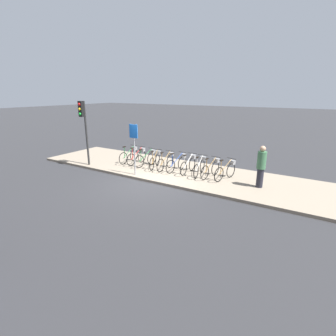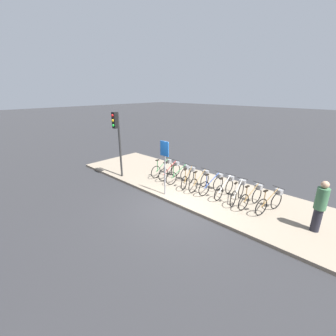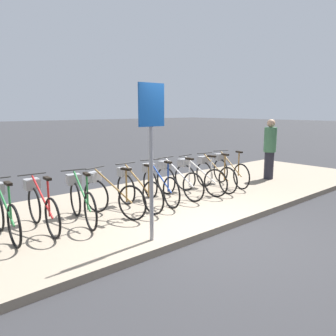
{
  "view_description": "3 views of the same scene",
  "coord_description": "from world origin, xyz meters",
  "px_view_note": "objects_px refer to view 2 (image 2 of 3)",
  "views": [
    {
      "loc": [
        6.32,
        -8.63,
        3.8
      ],
      "look_at": [
        0.5,
        0.68,
        0.57
      ],
      "focal_mm": 28.0,
      "sensor_mm": 36.0,
      "label": 1
    },
    {
      "loc": [
        4.95,
        -5.93,
        4.29
      ],
      "look_at": [
        -1.05,
        0.49,
        1.25
      ],
      "focal_mm": 24.0,
      "sensor_mm": 36.0,
      "label": 2
    },
    {
      "loc": [
        -3.91,
        -3.38,
        2.05
      ],
      "look_at": [
        0.41,
        1.61,
        0.87
      ],
      "focal_mm": 35.0,
      "sensor_mm": 36.0,
      "label": 3
    }
  ],
  "objects_px": {
    "parked_bicycle_5": "(213,183)",
    "parked_bicycle_3": "(189,177)",
    "parked_bicycle_1": "(171,170)",
    "parked_bicycle_9": "(271,201)",
    "parked_bicycle_2": "(180,174)",
    "parked_bicycle_8": "(252,196)",
    "pedestrian": "(320,205)",
    "parked_bicycle_7": "(238,191)",
    "sign_post": "(165,159)",
    "parked_bicycle_4": "(200,180)",
    "parked_bicycle_6": "(225,187)",
    "traffic_light": "(117,131)",
    "parked_bicycle_0": "(163,168)"
  },
  "relations": [
    {
      "from": "parked_bicycle_5",
      "to": "pedestrian",
      "type": "relative_size",
      "value": 0.9
    },
    {
      "from": "parked_bicycle_8",
      "to": "traffic_light",
      "type": "bearing_deg",
      "value": -165.65
    },
    {
      "from": "parked_bicycle_8",
      "to": "parked_bicycle_9",
      "type": "height_order",
      "value": "same"
    },
    {
      "from": "parked_bicycle_1",
      "to": "parked_bicycle_3",
      "type": "distance_m",
      "value": 1.22
    },
    {
      "from": "parked_bicycle_2",
      "to": "parked_bicycle_9",
      "type": "distance_m",
      "value": 4.18
    },
    {
      "from": "parked_bicycle_9",
      "to": "traffic_light",
      "type": "distance_m",
      "value": 7.33
    },
    {
      "from": "parked_bicycle_5",
      "to": "pedestrian",
      "type": "xyz_separation_m",
      "value": [
        3.87,
        -0.21,
        0.46
      ]
    },
    {
      "from": "parked_bicycle_2",
      "to": "pedestrian",
      "type": "relative_size",
      "value": 0.89
    },
    {
      "from": "parked_bicycle_7",
      "to": "sign_post",
      "type": "bearing_deg",
      "value": -148.57
    },
    {
      "from": "pedestrian",
      "to": "parked_bicycle_9",
      "type": "bearing_deg",
      "value": 169.92
    },
    {
      "from": "pedestrian",
      "to": "parked_bicycle_7",
      "type": "bearing_deg",
      "value": 175.59
    },
    {
      "from": "parked_bicycle_6",
      "to": "parked_bicycle_9",
      "type": "relative_size",
      "value": 1.03
    },
    {
      "from": "parked_bicycle_4",
      "to": "parked_bicycle_6",
      "type": "xyz_separation_m",
      "value": [
        1.17,
        0.11,
        0.0
      ]
    },
    {
      "from": "parked_bicycle_4",
      "to": "parked_bicycle_7",
      "type": "height_order",
      "value": "same"
    },
    {
      "from": "parked_bicycle_8",
      "to": "parked_bicycle_9",
      "type": "distance_m",
      "value": 0.67
    },
    {
      "from": "parked_bicycle_9",
      "to": "parked_bicycle_7",
      "type": "bearing_deg",
      "value": -177.52
    },
    {
      "from": "parked_bicycle_5",
      "to": "parked_bicycle_1",
      "type": "bearing_deg",
      "value": 179.46
    },
    {
      "from": "parked_bicycle_4",
      "to": "parked_bicycle_6",
      "type": "relative_size",
      "value": 1.0
    },
    {
      "from": "parked_bicycle_7",
      "to": "traffic_light",
      "type": "bearing_deg",
      "value": -164.16
    },
    {
      "from": "parked_bicycle_7",
      "to": "traffic_light",
      "type": "distance_m",
      "value": 6.17
    },
    {
      "from": "parked_bicycle_1",
      "to": "traffic_light",
      "type": "xyz_separation_m",
      "value": [
        -2.04,
        -1.62,
        1.91
      ]
    },
    {
      "from": "pedestrian",
      "to": "parked_bicycle_6",
      "type": "bearing_deg",
      "value": 175.44
    },
    {
      "from": "parked_bicycle_5",
      "to": "parked_bicycle_7",
      "type": "distance_m",
      "value": 1.16
    },
    {
      "from": "parked_bicycle_3",
      "to": "pedestrian",
      "type": "relative_size",
      "value": 0.88
    },
    {
      "from": "parked_bicycle_1",
      "to": "parked_bicycle_2",
      "type": "relative_size",
      "value": 1.01
    },
    {
      "from": "parked_bicycle_5",
      "to": "traffic_light",
      "type": "xyz_separation_m",
      "value": [
        -4.48,
        -1.6,
        1.91
      ]
    },
    {
      "from": "parked_bicycle_1",
      "to": "parked_bicycle_5",
      "type": "bearing_deg",
      "value": -0.54
    },
    {
      "from": "parked_bicycle_0",
      "to": "pedestrian",
      "type": "distance_m",
      "value": 6.89
    },
    {
      "from": "parked_bicycle_5",
      "to": "parked_bicycle_6",
      "type": "xyz_separation_m",
      "value": [
        0.57,
        0.05,
        0.0
      ]
    },
    {
      "from": "parked_bicycle_8",
      "to": "sign_post",
      "type": "relative_size",
      "value": 0.65
    },
    {
      "from": "parked_bicycle_2",
      "to": "parked_bicycle_4",
      "type": "relative_size",
      "value": 0.99
    },
    {
      "from": "parked_bicycle_8",
      "to": "pedestrian",
      "type": "xyz_separation_m",
      "value": [
        2.14,
        -0.2,
        0.46
      ]
    },
    {
      "from": "parked_bicycle_4",
      "to": "parked_bicycle_8",
      "type": "height_order",
      "value": "same"
    },
    {
      "from": "parked_bicycle_9",
      "to": "pedestrian",
      "type": "bearing_deg",
      "value": -10.08
    },
    {
      "from": "parked_bicycle_2",
      "to": "parked_bicycle_4",
      "type": "bearing_deg",
      "value": -0.04
    },
    {
      "from": "parked_bicycle_5",
      "to": "parked_bicycle_3",
      "type": "bearing_deg",
      "value": -175.38
    },
    {
      "from": "parked_bicycle_7",
      "to": "parked_bicycle_6",
      "type": "bearing_deg",
      "value": 174.75
    },
    {
      "from": "parked_bicycle_8",
      "to": "traffic_light",
      "type": "relative_size",
      "value": 0.47
    },
    {
      "from": "parked_bicycle_5",
      "to": "traffic_light",
      "type": "distance_m",
      "value": 5.13
    },
    {
      "from": "parked_bicycle_7",
      "to": "traffic_light",
      "type": "relative_size",
      "value": 0.47
    },
    {
      "from": "parked_bicycle_4",
      "to": "parked_bicycle_7",
      "type": "bearing_deg",
      "value": 1.86
    },
    {
      "from": "parked_bicycle_1",
      "to": "parked_bicycle_4",
      "type": "relative_size",
      "value": 1.0
    },
    {
      "from": "sign_post",
      "to": "parked_bicycle_4",
      "type": "bearing_deg",
      "value": 62.89
    },
    {
      "from": "parked_bicycle_7",
      "to": "traffic_light",
      "type": "xyz_separation_m",
      "value": [
        -5.65,
        -1.6,
        1.91
      ]
    },
    {
      "from": "parked_bicycle_7",
      "to": "parked_bicycle_9",
      "type": "relative_size",
      "value": 1.02
    },
    {
      "from": "parked_bicycle_7",
      "to": "sign_post",
      "type": "distance_m",
      "value": 3.18
    },
    {
      "from": "parked_bicycle_1",
      "to": "parked_bicycle_9",
      "type": "distance_m",
      "value": 4.84
    },
    {
      "from": "parked_bicycle_6",
      "to": "parked_bicycle_7",
      "type": "xyz_separation_m",
      "value": [
        0.59,
        -0.05,
        0.0
      ]
    },
    {
      "from": "parked_bicycle_4",
      "to": "parked_bicycle_8",
      "type": "relative_size",
      "value": 1.01
    },
    {
      "from": "parked_bicycle_3",
      "to": "parked_bicycle_6",
      "type": "bearing_deg",
      "value": 4.9
    }
  ]
}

